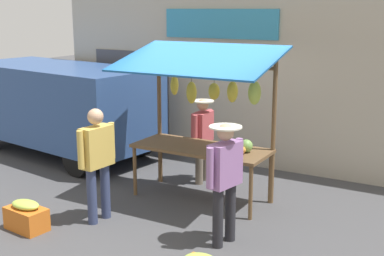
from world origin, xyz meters
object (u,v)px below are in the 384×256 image
at_px(market_stall, 205,106).
at_px(produce_crate_near, 26,216).
at_px(parked_van, 55,101).
at_px(shopper_in_striped_shirt, 97,157).
at_px(vendor_with_sunhat, 203,134).
at_px(shopper_with_shopping_bag, 225,174).

height_order(market_stall, produce_crate_near, market_stall).
relative_size(market_stall, parked_van, 0.54).
xyz_separation_m(market_stall, shopper_in_striped_shirt, (0.92, 1.56, -0.57)).
xyz_separation_m(vendor_with_sunhat, parked_van, (3.68, -0.19, 0.24)).
distance_m(parked_van, produce_crate_near, 4.19).
bearing_deg(market_stall, shopper_with_shopping_bag, 127.05).
height_order(parked_van, produce_crate_near, parked_van).
bearing_deg(vendor_with_sunhat, shopper_in_striped_shirt, -13.42).
distance_m(vendor_with_sunhat, shopper_in_striped_shirt, 2.32).
height_order(shopper_with_shopping_bag, shopper_in_striped_shirt, shopper_in_striped_shirt).
relative_size(shopper_in_striped_shirt, parked_van, 0.36).
bearing_deg(shopper_with_shopping_bag, vendor_with_sunhat, 46.39).
xyz_separation_m(shopper_in_striped_shirt, produce_crate_near, (0.68, 0.76, -0.77)).
bearing_deg(produce_crate_near, market_stall, -124.52).
relative_size(vendor_with_sunhat, shopper_with_shopping_bag, 0.93).
bearing_deg(parked_van, vendor_with_sunhat, -174.79).
bearing_deg(market_stall, vendor_with_sunhat, -58.49).
bearing_deg(produce_crate_near, vendor_with_sunhat, -110.98).
bearing_deg(market_stall, shopper_in_striped_shirt, 59.46).
bearing_deg(parked_van, shopper_with_shopping_bag, 164.58).
bearing_deg(shopper_with_shopping_bag, shopper_in_striped_shirt, 107.68).
relative_size(shopper_with_shopping_bag, shopper_in_striped_shirt, 0.98).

